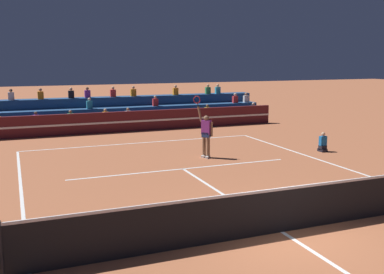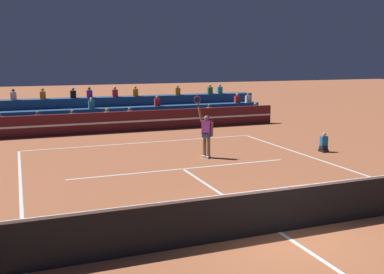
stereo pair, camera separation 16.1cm
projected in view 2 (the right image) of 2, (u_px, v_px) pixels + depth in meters
name	position (u px, v px, depth m)	size (l,w,h in m)	color
ground_plane	(279.00, 232.00, 10.31)	(120.00, 120.00, 0.00)	#AD603D
court_lines	(279.00, 232.00, 10.30)	(11.10, 23.90, 0.01)	white
tennis_net	(280.00, 210.00, 10.21)	(12.00, 0.10, 1.10)	black
sponsor_banner_wall	(126.00, 121.00, 24.40)	(18.00, 0.26, 1.10)	#51191E
bleacher_stand	(116.00, 114.00, 26.71)	(18.44, 2.85, 2.28)	navy
ball_kid_courtside	(324.00, 144.00, 19.11)	(0.30, 0.36, 0.84)	black
tennis_player	(206.00, 133.00, 17.86)	(0.60, 0.72, 2.50)	brown
tennis_ball	(205.00, 204.00, 12.24)	(0.07, 0.07, 0.07)	#C6DB33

